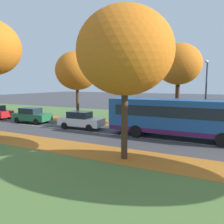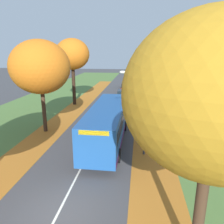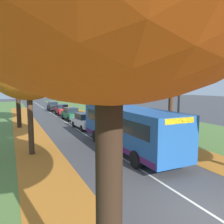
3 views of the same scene
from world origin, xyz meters
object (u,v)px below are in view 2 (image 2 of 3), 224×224
(tree_left_near, at_px, (40,67))
(tree_right_mid, at_px, (152,64))
(tree_left_mid, at_px, (72,55))
(car_green_following, at_px, (123,96))
(car_red_third_in_line, at_px, (126,89))
(streetlamp_right, at_px, (141,104))
(car_white_lead, at_px, (116,106))
(tree_right_near, at_px, (167,68))
(tree_right_nearest, at_px, (215,96))
(car_black_fourth_in_line, at_px, (127,84))
(bus, at_px, (108,122))

(tree_left_near, relative_size, tree_right_mid, 1.04)
(tree_left_mid, distance_m, tree_right_mid, 10.38)
(car_green_following, height_order, car_red_third_in_line, same)
(tree_left_near, relative_size, streetlamp_right, 1.36)
(streetlamp_right, xyz_separation_m, car_white_lead, (-2.82, 10.47, -2.92))
(tree_right_near, bearing_deg, tree_right_nearest, -89.59)
(car_black_fourth_in_line, bearing_deg, car_white_lead, -90.30)
(car_white_lead, bearing_deg, tree_right_mid, 37.69)
(bus, bearing_deg, streetlamp_right, -35.21)
(car_red_third_in_line, bearing_deg, tree_left_mid, -126.70)
(streetlamp_right, bearing_deg, car_green_following, 98.63)
(tree_right_nearest, distance_m, car_black_fourth_in_line, 38.07)
(tree_right_mid, bearing_deg, car_white_lead, -142.31)
(tree_left_mid, xyz_separation_m, tree_right_mid, (10.31, -0.39, -1.07))
(bus, bearing_deg, tree_right_nearest, -65.94)
(tree_left_near, distance_m, bus, 7.58)
(car_white_lead, bearing_deg, tree_right_near, -59.39)
(tree_right_mid, bearing_deg, tree_left_mid, 177.81)
(tree_left_mid, relative_size, tree_right_nearest, 1.05)
(tree_right_mid, height_order, streetlamp_right, tree_right_mid)
(tree_left_mid, xyz_separation_m, bus, (6.43, -12.23, -5.00))
(tree_right_mid, bearing_deg, car_green_following, 139.62)
(streetlamp_right, height_order, car_white_lead, streetlamp_right)
(tree_right_mid, height_order, car_black_fourth_in_line, tree_right_mid)
(tree_left_near, relative_size, tree_right_near, 1.03)
(bus, height_order, car_black_fourth_in_line, bus)
(tree_left_mid, bearing_deg, car_red_third_in_line, 53.30)
(tree_left_mid, distance_m, tree_right_near, 15.83)
(car_red_third_in_line, height_order, car_black_fourth_in_line, same)
(streetlamp_right, bearing_deg, car_white_lead, 105.09)
(streetlamp_right, height_order, car_green_following, streetlamp_right)
(tree_right_nearest, relative_size, bus, 0.81)
(tree_right_nearest, xyz_separation_m, streetlamp_right, (-1.93, 8.29, -2.29))
(car_red_third_in_line, bearing_deg, tree_right_mid, -67.93)
(tree_right_nearest, bearing_deg, tree_right_near, 90.41)
(tree_right_mid, relative_size, car_black_fourth_in_line, 1.85)
(car_green_following, bearing_deg, tree_right_nearest, -79.87)
(car_green_following, relative_size, car_red_third_in_line, 1.01)
(car_white_lead, distance_m, car_red_third_in_line, 12.41)
(streetlamp_right, bearing_deg, bus, 144.79)
(streetlamp_right, relative_size, car_green_following, 1.40)
(tree_left_mid, height_order, tree_right_mid, tree_left_mid)
(tree_left_near, distance_m, streetlamp_right, 9.63)
(tree_right_mid, bearing_deg, car_red_third_in_line, 112.07)
(bus, bearing_deg, tree_right_mid, 71.85)
(tree_right_nearest, height_order, car_red_third_in_line, tree_right_nearest)
(tree_left_mid, relative_size, car_red_third_in_line, 2.07)
(tree_left_mid, bearing_deg, tree_right_near, -46.59)
(tree_right_nearest, relative_size, tree_right_mid, 1.07)
(tree_left_near, bearing_deg, streetlamp_right, -22.68)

